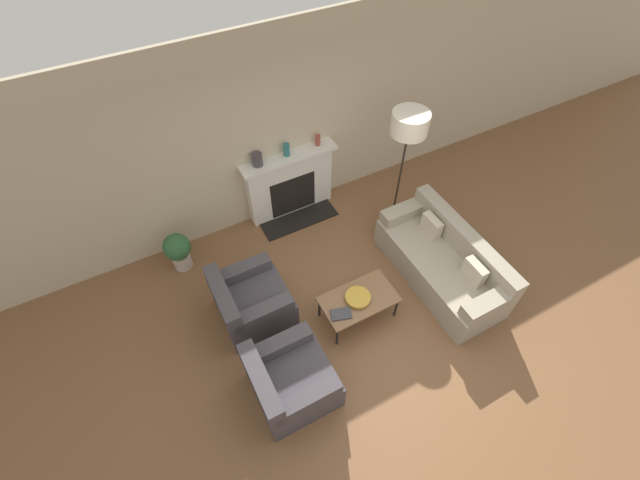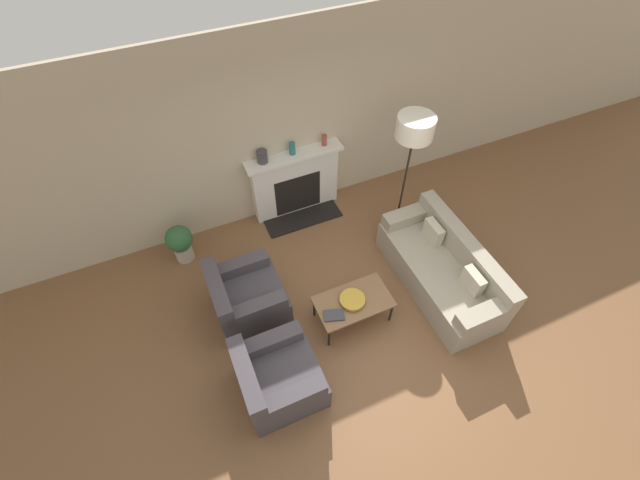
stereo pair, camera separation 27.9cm
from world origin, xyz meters
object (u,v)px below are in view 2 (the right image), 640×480
at_px(book, 334,315).
at_px(mantel_vase_center_right, 324,140).
at_px(bowl, 352,300).
at_px(fireplace, 296,183).
at_px(mantel_vase_left, 262,157).
at_px(armchair_far, 246,298).
at_px(coffee_table, 353,302).
at_px(mantel_vase_center_left, 292,148).
at_px(couch, 443,270).
at_px(potted_plant, 180,242).
at_px(floor_lamp, 414,135).
at_px(armchair_near, 277,378).

relative_size(book, mantel_vase_center_right, 1.69).
bearing_deg(bowl, mantel_vase_center_right, 74.94).
bearing_deg(fireplace, mantel_vase_center_right, 1.77).
bearing_deg(mantel_vase_left, armchair_far, -118.77).
height_order(coffee_table, bowl, bowl).
xyz_separation_m(fireplace, book, (-0.40, -2.24, -0.12)).
relative_size(book, mantel_vase_center_left, 1.51).
bearing_deg(mantel_vase_center_left, couch, -59.65).
relative_size(couch, potted_plant, 3.17).
distance_m(floor_lamp, mantel_vase_center_right, 1.35).
xyz_separation_m(bowl, mantel_vase_center_left, (0.09, 2.17, 0.75)).
height_order(fireplace, armchair_far, fireplace).
relative_size(mantel_vase_left, mantel_vase_center_right, 1.10).
relative_size(fireplace, armchair_far, 1.66).
xyz_separation_m(couch, potted_plant, (-3.12, 1.87, 0.04)).
relative_size(couch, mantel_vase_center_left, 10.30).
height_order(fireplace, mantel_vase_center_right, mantel_vase_center_right).
xyz_separation_m(book, potted_plant, (-1.47, 1.96, -0.06)).
bearing_deg(bowl, mantel_vase_left, 99.31).
relative_size(couch, mantel_vase_center_right, 11.48).
relative_size(couch, coffee_table, 2.05).
relative_size(mantel_vase_center_left, mantel_vase_center_right, 1.11).
distance_m(coffee_table, book, 0.33).
bearing_deg(coffee_table, couch, 0.01).
height_order(armchair_far, mantel_vase_left, mantel_vase_left).
distance_m(floor_lamp, mantel_vase_center_left, 1.69).
height_order(fireplace, potted_plant, fireplace).
relative_size(armchair_near, mantel_vase_center_left, 4.61).
bearing_deg(armchair_near, mantel_vase_center_right, -33.54).
bearing_deg(mantel_vase_center_right, book, -111.22).
distance_m(coffee_table, mantel_vase_center_right, 2.38).
bearing_deg(bowl, fireplace, 87.28).
height_order(couch, bowl, couch).
bearing_deg(potted_plant, coffee_table, -46.40).
relative_size(armchair_far, coffee_table, 0.92).
relative_size(floor_lamp, mantel_vase_center_right, 11.42).
bearing_deg(coffee_table, floor_lamp, 41.31).
distance_m(couch, potted_plant, 3.64).
height_order(mantel_vase_left, potted_plant, mantel_vase_left).
xyz_separation_m(armchair_near, bowl, (1.19, 0.51, 0.13)).
bearing_deg(potted_plant, fireplace, 8.76).
height_order(fireplace, book, fireplace).
height_order(floor_lamp, mantel_vase_left, floor_lamp).
bearing_deg(potted_plant, mantel_vase_left, 12.11).
distance_m(armchair_near, book, 0.99).
xyz_separation_m(book, floor_lamp, (1.68, 1.29, 1.26)).
height_order(book, floor_lamp, floor_lamp).
distance_m(fireplace, mantel_vase_center_right, 0.80).
height_order(armchair_near, potted_plant, armchair_near).
bearing_deg(fireplace, potted_plant, -171.24).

